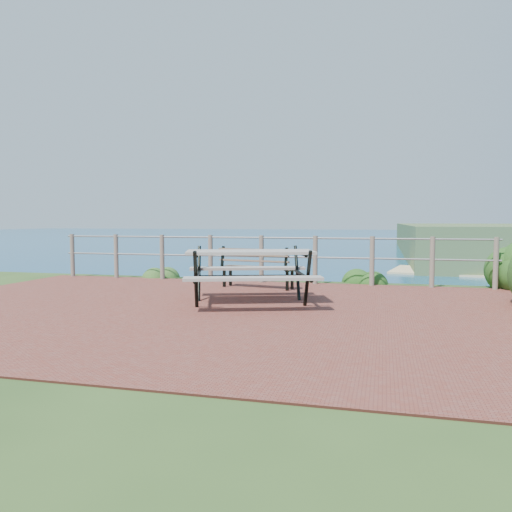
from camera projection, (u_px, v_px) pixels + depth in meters
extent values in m
cube|color=brown|center=(208.00, 310.00, 7.43)|extent=(10.00, 7.00, 0.12)
plane|color=#166584|center=(378.00, 224.00, 200.68)|extent=(1200.00, 1200.00, 0.00)
cylinder|color=#6B5B4C|center=(73.00, 255.00, 11.77)|extent=(0.10, 0.10, 1.00)
cylinder|color=#6B5B4C|center=(116.00, 256.00, 11.48)|extent=(0.10, 0.10, 1.00)
cylinder|color=#6B5B4C|center=(162.00, 257.00, 11.20)|extent=(0.10, 0.10, 1.00)
cylinder|color=#6B5B4C|center=(211.00, 258.00, 10.91)|extent=(0.10, 0.10, 1.00)
cylinder|color=#6B5B4C|center=(261.00, 259.00, 10.63)|extent=(0.10, 0.10, 1.00)
cylinder|color=#6B5B4C|center=(315.00, 260.00, 10.34)|extent=(0.10, 0.10, 1.00)
cylinder|color=#6B5B4C|center=(372.00, 261.00, 10.06)|extent=(0.10, 0.10, 1.00)
cylinder|color=#6B5B4C|center=(432.00, 262.00, 9.77)|extent=(0.10, 0.10, 1.00)
cylinder|color=#6B5B4C|center=(496.00, 263.00, 9.49)|extent=(0.10, 0.10, 1.00)
cylinder|color=slate|center=(262.00, 238.00, 10.60)|extent=(9.40, 0.04, 0.04)
cylinder|color=slate|center=(261.00, 256.00, 10.63)|extent=(9.40, 0.04, 0.04)
cube|color=gray|center=(250.00, 252.00, 7.84)|extent=(2.14, 1.40, 0.04)
cube|color=gray|center=(250.00, 273.00, 7.87)|extent=(1.98, 0.90, 0.04)
cube|color=gray|center=(250.00, 273.00, 7.87)|extent=(1.98, 0.90, 0.04)
cylinder|color=black|center=(250.00, 276.00, 7.87)|extent=(1.64, 0.58, 0.05)
cube|color=brown|center=(258.00, 268.00, 9.72)|extent=(1.48, 0.60, 0.03)
cube|color=brown|center=(258.00, 255.00, 9.71)|extent=(1.44, 0.36, 0.33)
cube|color=black|center=(258.00, 278.00, 9.74)|extent=(0.05, 0.06, 0.40)
cube|color=black|center=(258.00, 278.00, 9.74)|extent=(0.05, 0.06, 0.40)
cube|color=black|center=(258.00, 278.00, 9.74)|extent=(0.05, 0.06, 0.40)
cube|color=black|center=(258.00, 278.00, 9.74)|extent=(0.05, 0.06, 0.40)
ellipsoid|color=#264B1C|center=(160.00, 277.00, 11.80)|extent=(0.69, 0.69, 0.41)
ellipsoid|color=#1E4715|center=(365.00, 283.00, 10.71)|extent=(0.75, 0.75, 0.48)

